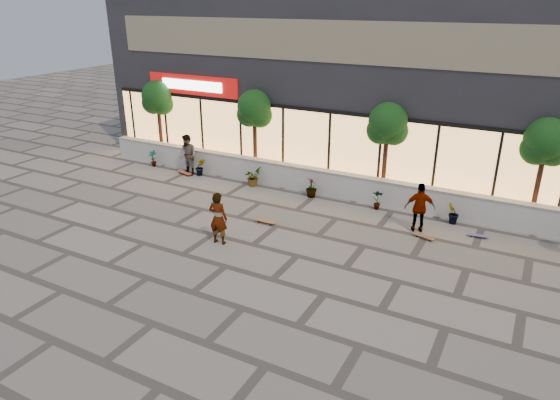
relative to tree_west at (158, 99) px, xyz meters
The scene contains 20 objects.
ground 12.21m from the tree_west, 40.55° to the right, with size 80.00×80.00×0.00m, color gray.
planter_wall 9.36m from the tree_west, ahead, with size 22.00×0.42×1.04m.
retail_building 10.27m from the tree_west, 28.00° to the left, with size 24.00×9.17×8.50m.
shrub_a 2.91m from the tree_west, 68.20° to the right, with size 0.43×0.29×0.81m, color #113813.
shrub_b 4.37m from the tree_west, 20.75° to the right, with size 0.45×0.36×0.81m, color #113813.
shrub_c 6.74m from the tree_west, 11.58° to the right, with size 0.73×0.63×0.81m, color #113813.
shrub_d 9.35m from the tree_west, ahead, with size 0.45×0.45×0.81m, color #113813.
shrub_e 12.05m from the tree_west, ahead, with size 0.43×0.29×0.81m, color #113813.
shrub_f 14.78m from the tree_west, ahead, with size 0.45×0.36×0.81m, color #113813.
tree_west is the anchor object (origin of this frame).
tree_midwest 5.50m from the tree_west, ahead, with size 1.60×1.50×3.92m.
tree_mideast 11.50m from the tree_west, ahead, with size 1.60×1.50×3.92m.
tree_east 17.00m from the tree_west, ahead, with size 1.60×1.50×3.92m.
skater_center 10.45m from the tree_west, 39.21° to the right, with size 0.66×0.43×1.80m, color silver.
skater_left 3.70m from the tree_west, 27.00° to the right, with size 0.91×0.71×1.87m, color #8E865B.
skater_right_near 13.93m from the tree_west, 10.21° to the right, with size 1.04×0.43×1.77m, color silver.
skateboard_center 10.02m from the tree_west, 27.30° to the right, with size 0.81×0.22×0.10m.
skateboard_left 4.15m from the tree_west, 30.29° to the right, with size 0.90×0.45×0.11m.
skateboard_right_near 14.50m from the tree_west, 11.91° to the right, with size 0.78×0.39×0.09m.
skateboard_right_far 15.89m from the tree_west, ahead, with size 0.70×0.26×0.08m.
Camera 1 is at (7.74, -10.96, 7.63)m, focal length 32.00 mm.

